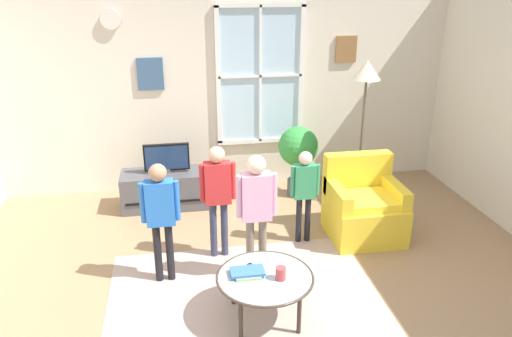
# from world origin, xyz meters

# --- Properties ---
(ground_plane) EXTENTS (6.45, 5.93, 0.02)m
(ground_plane) POSITION_xyz_m (0.00, 0.00, -0.01)
(ground_plane) COLOR #9E7A56
(back_wall) EXTENTS (5.85, 0.17, 2.74)m
(back_wall) POSITION_xyz_m (0.01, 2.72, 1.37)
(back_wall) COLOR beige
(back_wall) RESTS_ON ground_plane
(area_rug) EXTENTS (2.42, 2.09, 0.01)m
(area_rug) POSITION_xyz_m (-0.19, -0.11, 0.00)
(area_rug) COLOR tan
(area_rug) RESTS_ON ground_plane
(tv_stand) EXTENTS (1.14, 0.46, 0.45)m
(tv_stand) POSITION_xyz_m (-0.83, 2.07, 0.23)
(tv_stand) COLOR #4C4C51
(tv_stand) RESTS_ON ground_plane
(television) EXTENTS (0.55, 0.08, 0.36)m
(television) POSITION_xyz_m (-0.83, 2.07, 0.64)
(television) COLOR #4C4C4C
(television) RESTS_ON tv_stand
(armchair) EXTENTS (0.76, 0.74, 0.87)m
(armchair) POSITION_xyz_m (1.27, 0.97, 0.33)
(armchair) COLOR yellow
(armchair) RESTS_ON ground_plane
(coffee_table) EXTENTS (0.81, 0.81, 0.42)m
(coffee_table) POSITION_xyz_m (-0.06, -0.26, 0.39)
(coffee_table) COLOR #99B2B7
(coffee_table) RESTS_ON ground_plane
(book_stack) EXTENTS (0.28, 0.19, 0.04)m
(book_stack) POSITION_xyz_m (-0.20, -0.21, 0.43)
(book_stack) COLOR #98BB77
(book_stack) RESTS_ON coffee_table
(cup) EXTENTS (0.08, 0.08, 0.11)m
(cup) POSITION_xyz_m (0.06, -0.32, 0.47)
(cup) COLOR #BF3F3F
(cup) RESTS_ON coffee_table
(remote_near_books) EXTENTS (0.10, 0.14, 0.02)m
(remote_near_books) POSITION_xyz_m (-0.13, -0.14, 0.42)
(remote_near_books) COLOR black
(remote_near_books) RESTS_ON coffee_table
(person_green_shirt) EXTENTS (0.31, 0.14, 1.03)m
(person_green_shirt) POSITION_xyz_m (0.59, 0.94, 0.65)
(person_green_shirt) COLOR black
(person_green_shirt) RESTS_ON ground_plane
(person_red_shirt) EXTENTS (0.36, 0.16, 1.19)m
(person_red_shirt) POSITION_xyz_m (-0.33, 0.80, 0.74)
(person_red_shirt) COLOR #333851
(person_red_shirt) RESTS_ON ground_plane
(person_blue_shirt) EXTENTS (0.36, 0.16, 1.18)m
(person_blue_shirt) POSITION_xyz_m (-0.89, 0.45, 0.74)
(person_blue_shirt) COLOR black
(person_blue_shirt) RESTS_ON ground_plane
(person_pink_shirt) EXTENTS (0.38, 0.17, 1.24)m
(person_pink_shirt) POSITION_xyz_m (-0.03, 0.34, 0.78)
(person_pink_shirt) COLOR #726656
(person_pink_shirt) RESTS_ON ground_plane
(potted_plant_by_window) EXTENTS (0.51, 0.51, 0.93)m
(potted_plant_by_window) POSITION_xyz_m (0.82, 2.12, 0.62)
(potted_plant_by_window) COLOR #4C565B
(potted_plant_by_window) RESTS_ON ground_plane
(floor_lamp) EXTENTS (0.32, 0.32, 1.80)m
(floor_lamp) POSITION_xyz_m (1.49, 1.72, 1.51)
(floor_lamp) COLOR black
(floor_lamp) RESTS_ON ground_plane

